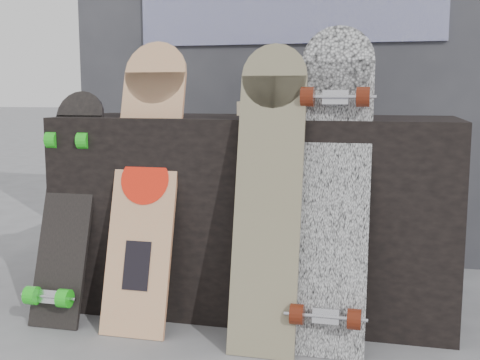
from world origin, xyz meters
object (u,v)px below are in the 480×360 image
(longboard_geisha, at_px, (146,176))
(longboard_celtic, at_px, (269,187))
(vendor_table, at_px, (256,212))
(longboard_cascadia, at_px, (333,181))
(skateboard_dark, at_px, (67,203))

(longboard_geisha, height_order, longboard_celtic, longboard_geisha)
(vendor_table, xyz_separation_m, longboard_cascadia, (0.35, -0.33, 0.19))
(longboard_geisha, relative_size, longboard_cascadia, 0.97)
(vendor_table, height_order, skateboard_dark, skateboard_dark)
(vendor_table, xyz_separation_m, longboard_celtic, (0.13, -0.39, 0.17))
(longboard_cascadia, bearing_deg, vendor_table, 135.95)
(vendor_table, bearing_deg, longboard_cascadia, -44.05)
(vendor_table, distance_m, longboard_geisha, 0.51)
(vendor_table, bearing_deg, skateboard_dark, -155.52)
(longboard_celtic, distance_m, longboard_cascadia, 0.23)
(longboard_cascadia, bearing_deg, longboard_geisha, 177.10)
(longboard_geisha, distance_m, longboard_cascadia, 0.72)
(vendor_table, height_order, longboard_cascadia, longboard_cascadia)
(vendor_table, xyz_separation_m, skateboard_dark, (-0.70, -0.32, 0.07))
(longboard_geisha, relative_size, longboard_celtic, 1.03)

